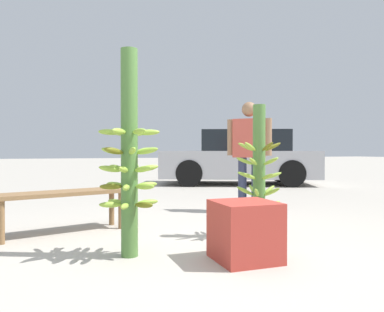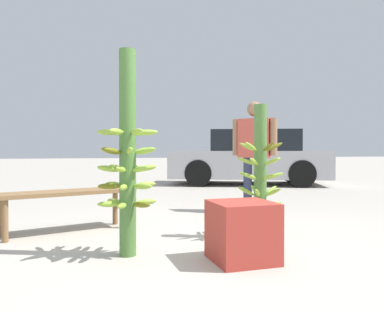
% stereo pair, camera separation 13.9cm
% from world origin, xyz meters
% --- Properties ---
extents(ground_plane, '(80.00, 80.00, 0.00)m').
position_xyz_m(ground_plane, '(0.00, 0.00, 0.00)').
color(ground_plane, '#B2AA9E').
extents(banana_stalk_left, '(0.50, 0.50, 1.69)m').
position_xyz_m(banana_stalk_left, '(-0.60, 0.08, 0.81)').
color(banana_stalk_left, '#4C7A38').
rests_on(banana_stalk_left, ground_plane).
extents(banana_stalk_center, '(0.46, 0.47, 1.32)m').
position_xyz_m(banana_stalk_center, '(0.74, 0.31, 0.65)').
color(banana_stalk_center, '#4C7A38').
rests_on(banana_stalk_center, ground_plane).
extents(vendor_person, '(0.54, 0.51, 1.55)m').
position_xyz_m(vendor_person, '(1.39, 1.74, 0.92)').
color(vendor_person, '#2D334C').
rests_on(vendor_person, ground_plane).
extents(market_bench, '(1.50, 0.75, 0.44)m').
position_xyz_m(market_bench, '(-1.11, 1.15, 0.37)').
color(market_bench, olive).
rests_on(market_bench, ground_plane).
extents(parked_car, '(4.28, 3.13, 1.38)m').
position_xyz_m(parked_car, '(3.26, 5.71, 0.67)').
color(parked_car, '#B7B7BC').
rests_on(parked_car, ground_plane).
extents(produce_crate, '(0.47, 0.47, 0.47)m').
position_xyz_m(produce_crate, '(0.24, -0.35, 0.23)').
color(produce_crate, '#B2382D').
rests_on(produce_crate, ground_plane).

